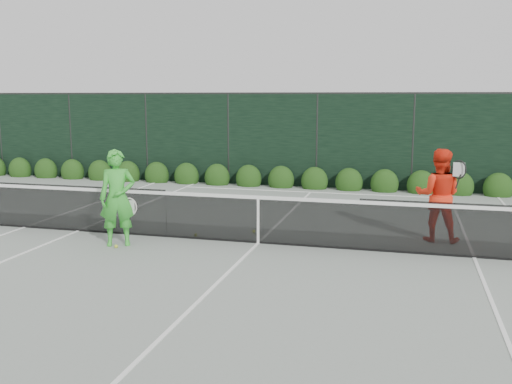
# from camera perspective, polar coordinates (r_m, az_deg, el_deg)

# --- Properties ---
(ground) EXTENTS (80.00, 80.00, 0.00)m
(ground) POSITION_cam_1_polar(r_m,az_deg,el_deg) (11.58, 0.22, -5.15)
(ground) COLOR gray
(ground) RESTS_ON ground
(tennis_net) EXTENTS (12.90, 0.10, 1.07)m
(tennis_net) POSITION_cam_1_polar(r_m,az_deg,el_deg) (11.46, 0.11, -2.57)
(tennis_net) COLOR black
(tennis_net) RESTS_ON ground
(player_woman) EXTENTS (0.83, 0.71, 1.91)m
(player_woman) POSITION_cam_1_polar(r_m,az_deg,el_deg) (11.58, -13.67, -0.58)
(player_woman) COLOR green
(player_woman) RESTS_ON ground
(player_man) EXTENTS (0.98, 0.79, 1.90)m
(player_man) POSITION_cam_1_polar(r_m,az_deg,el_deg) (12.17, 17.77, -0.31)
(player_man) COLOR #F82F14
(player_man) RESTS_ON ground
(court_lines) EXTENTS (11.03, 23.83, 0.01)m
(court_lines) POSITION_cam_1_polar(r_m,az_deg,el_deg) (11.58, 0.22, -5.12)
(court_lines) COLOR white
(court_lines) RESTS_ON ground
(windscreen_fence) EXTENTS (32.00, 21.07, 3.06)m
(windscreen_fence) POSITION_cam_1_polar(r_m,az_deg,el_deg) (8.72, -4.28, 0.11)
(windscreen_fence) COLOR black
(windscreen_fence) RESTS_ON ground
(hedge_row) EXTENTS (31.66, 0.65, 0.94)m
(hedge_row) POSITION_cam_1_polar(r_m,az_deg,el_deg) (18.41, 5.87, 1.07)
(hedge_row) COLOR #17350E
(hedge_row) RESTS_ON ground
(tennis_balls) EXTENTS (2.36, 1.96, 0.07)m
(tennis_balls) POSITION_cam_1_polar(r_m,az_deg,el_deg) (12.00, -6.52, -4.52)
(tennis_balls) COLOR #C3D52F
(tennis_balls) RESTS_ON ground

